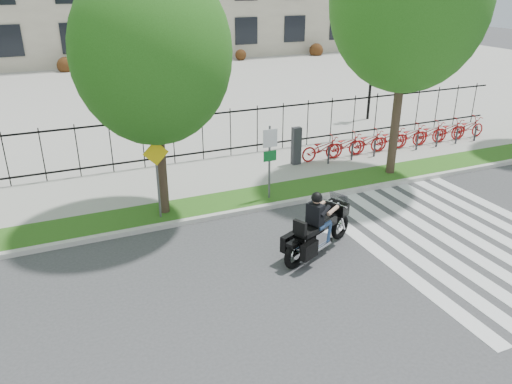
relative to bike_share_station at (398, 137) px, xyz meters
name	(u,v)px	position (x,y,z in m)	size (l,w,h in m)	color
ground	(315,275)	(-8.19, -7.20, -0.64)	(120.00, 120.00, 0.00)	#3A3A3D
curb	(252,209)	(-8.19, -3.10, -0.57)	(60.00, 0.20, 0.15)	beige
grass_verge	(242,200)	(-8.19, -2.25, -0.57)	(60.00, 1.50, 0.15)	#265314
sidewalk	(218,175)	(-8.19, 0.25, -0.57)	(60.00, 3.50, 0.15)	#ACA9A0
plaza	(132,89)	(-8.19, 17.80, -0.59)	(80.00, 34.00, 0.10)	#ACA9A0
crosswalk_stripes	(460,239)	(-3.36, -7.20, -0.64)	(5.70, 8.00, 0.01)	silver
iron_fence	(203,136)	(-8.19, 2.00, 0.51)	(30.00, 0.06, 2.00)	black
lamp_post_right	(373,59)	(1.81, 4.80, 2.56)	(1.06, 0.70, 4.25)	black
street_tree_1	(152,53)	(-10.85, -2.25, 4.40)	(4.54, 4.54, 7.51)	#392B1F
street_tree_2	(409,1)	(-2.10, -2.25, 5.64)	(5.34, 5.34, 9.22)	#392B1F
bike_share_station	(398,137)	(0.00, 0.00, 0.00)	(10.01, 0.87, 1.50)	#2D2D33
sign_pole_regulatory	(270,153)	(-7.36, -2.62, 1.10)	(0.50, 0.09, 2.50)	#59595B
sign_pole_warning	(157,169)	(-11.06, -2.62, 1.10)	(0.78, 0.09, 2.49)	#59595B
motorcycle_rider	(319,228)	(-7.54, -6.21, 0.10)	(2.69, 1.56, 2.23)	black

